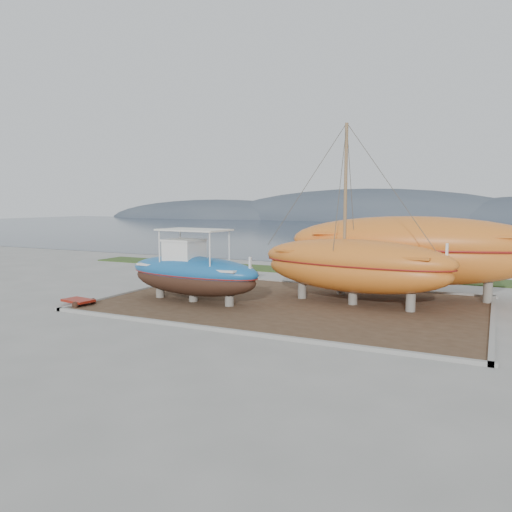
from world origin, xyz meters
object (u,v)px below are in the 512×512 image
at_px(white_dinghy, 202,279).
at_px(red_trailer, 78,302).
at_px(orange_bare_hull, 412,259).
at_px(blue_caique, 193,266).
at_px(orange_sailboat, 355,215).

distance_m(white_dinghy, red_trailer, 6.86).
bearing_deg(white_dinghy, orange_bare_hull, 22.14).
xyz_separation_m(white_dinghy, red_trailer, (-3.37, -5.95, -0.55)).
height_order(orange_bare_hull, red_trailer, orange_bare_hull).
xyz_separation_m(blue_caique, red_trailer, (-4.66, -3.11, -1.73)).
height_order(blue_caique, orange_sailboat, orange_sailboat).
distance_m(blue_caique, orange_bare_hull, 11.29).
bearing_deg(red_trailer, orange_sailboat, 34.68).
bearing_deg(orange_sailboat, blue_caique, -151.26).
bearing_deg(blue_caique, white_dinghy, 118.98).
distance_m(white_dinghy, orange_bare_hull, 11.48).
xyz_separation_m(blue_caique, white_dinghy, (-1.28, 2.84, -1.17)).
relative_size(white_dinghy, red_trailer, 1.93).
bearing_deg(red_trailer, blue_caique, 42.46).
distance_m(white_dinghy, orange_sailboat, 9.48).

